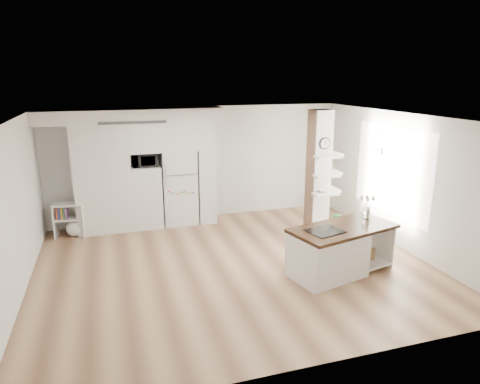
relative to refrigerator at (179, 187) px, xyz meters
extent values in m
cube|color=tan|center=(0.53, -2.68, -0.88)|extent=(7.00, 6.00, 0.01)
cube|color=white|center=(0.53, -2.68, 1.82)|extent=(7.00, 6.00, 0.04)
cube|color=silver|center=(0.53, 0.32, 0.47)|extent=(7.00, 0.04, 2.70)
cube|color=silver|center=(0.53, -5.68, 0.47)|extent=(7.00, 0.04, 2.70)
cube|color=silver|center=(-2.98, -2.68, 0.47)|extent=(0.04, 6.00, 2.70)
cube|color=silver|center=(4.03, -2.68, 0.47)|extent=(0.04, 6.00, 2.70)
cube|color=white|center=(-1.68, -0.01, 0.32)|extent=(1.20, 0.65, 2.40)
cube|color=white|center=(-0.75, -0.01, -0.17)|extent=(0.65, 0.65, 1.42)
cube|color=white|center=(-0.75, -0.01, 1.20)|extent=(0.65, 0.65, 0.65)
cube|color=white|center=(0.00, -0.01, 1.20)|extent=(0.85, 0.65, 0.65)
cube|color=white|center=(0.62, -0.01, 0.32)|extent=(0.40, 0.65, 2.40)
cube|color=silver|center=(-0.97, -0.03, 1.67)|extent=(4.00, 0.70, 0.30)
cube|color=#262626|center=(-0.97, -0.37, 1.56)|extent=(1.40, 0.04, 0.06)
cube|color=white|center=(0.00, 0.00, 0.00)|extent=(0.78, 0.66, 1.75)
cube|color=#B2B2B7|center=(0.00, -0.34, 0.36)|extent=(0.78, 0.01, 0.03)
cube|color=silver|center=(2.82, -1.48, 0.47)|extent=(0.40, 0.40, 2.70)
cube|color=#AA795F|center=(2.61, -1.48, 0.47)|extent=(0.02, 0.40, 2.70)
cube|color=#AA795F|center=(2.82, -1.27, 0.47)|extent=(0.40, 0.02, 2.70)
cylinder|color=black|center=(2.82, -1.69, 1.14)|extent=(0.25, 0.03, 0.25)
cylinder|color=white|center=(2.82, -1.71, 1.14)|extent=(0.21, 0.01, 0.21)
plane|color=white|center=(4.00, -2.38, 0.62)|extent=(0.00, 2.40, 2.40)
cylinder|color=white|center=(2.23, -2.53, 1.24)|extent=(0.12, 0.12, 0.10)
cube|color=white|center=(1.96, -3.58, -0.48)|extent=(1.39, 1.08, 0.79)
cube|color=white|center=(2.83, -3.36, -0.77)|extent=(0.84, 0.94, 0.04)
cube|color=white|center=(3.14, -3.28, -0.48)|extent=(0.22, 0.79, 0.79)
cube|color=#382211|center=(2.28, -3.50, -0.05)|extent=(2.05, 1.33, 0.06)
cube|color=black|center=(1.87, -3.60, -0.02)|extent=(0.66, 0.60, 0.01)
cube|color=#A68950|center=(2.79, -3.37, -0.63)|extent=(0.44, 0.37, 0.24)
cylinder|color=white|center=(2.90, -3.24, 0.09)|extent=(0.12, 0.12, 0.22)
cube|color=white|center=(-2.72, -0.14, -0.50)|extent=(0.08, 0.36, 0.74)
cube|color=white|center=(-2.13, -0.22, -0.50)|extent=(0.08, 0.36, 0.74)
cube|color=white|center=(-2.43, -0.18, -0.15)|extent=(0.67, 0.44, 0.03)
cube|color=white|center=(-2.43, -0.18, -0.47)|extent=(0.64, 0.43, 0.03)
sphere|color=white|center=(-2.34, -0.19, -0.69)|extent=(0.36, 0.36, 0.36)
imported|color=#29682D|center=(3.52, -1.96, -0.62)|extent=(0.30, 0.25, 0.51)
imported|color=#29682D|center=(3.21, -1.71, -0.66)|extent=(0.29, 0.29, 0.43)
imported|color=#2D2D2D|center=(-0.75, -0.06, 0.69)|extent=(0.54, 0.37, 0.30)
imported|color=#29682D|center=(3.15, -1.38, 0.65)|extent=(0.27, 0.23, 0.30)
imported|color=white|center=(2.82, -1.78, 0.13)|extent=(0.22, 0.22, 0.05)
camera|label=1|loc=(-1.52, -9.64, 2.51)|focal=32.00mm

